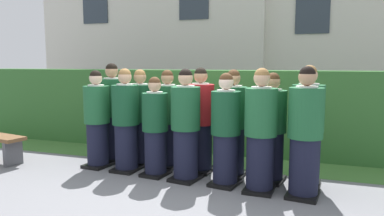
# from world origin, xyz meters

# --- Properties ---
(ground_plane) EXTENTS (60.00, 60.00, 0.00)m
(ground_plane) POSITION_xyz_m (0.00, 0.00, 0.00)
(ground_plane) COLOR slate
(student_front_row_0) EXTENTS (0.43, 0.53, 1.61)m
(student_front_row_0) POSITION_xyz_m (-1.65, 0.19, 0.77)
(student_front_row_0) COLOR black
(student_front_row_0) RESTS_ON ground
(student_front_row_1) EXTENTS (0.43, 0.53, 1.65)m
(student_front_row_1) POSITION_xyz_m (-1.08, 0.13, 0.78)
(student_front_row_1) COLOR black
(student_front_row_1) RESTS_ON ground
(student_front_row_2) EXTENTS (0.40, 0.51, 1.52)m
(student_front_row_2) POSITION_xyz_m (-0.53, 0.06, 0.72)
(student_front_row_2) COLOR black
(student_front_row_2) RESTS_ON ground
(student_front_row_3) EXTENTS (0.45, 0.55, 1.65)m
(student_front_row_3) POSITION_xyz_m (-0.02, -0.00, 0.79)
(student_front_row_3) COLOR black
(student_front_row_3) RESTS_ON ground
(student_front_row_4) EXTENTS (0.44, 0.54, 1.59)m
(student_front_row_4) POSITION_xyz_m (0.59, -0.03, 0.76)
(student_front_row_4) COLOR black
(student_front_row_4) RESTS_ON ground
(student_front_row_5) EXTENTS (0.43, 0.49, 1.67)m
(student_front_row_5) POSITION_xyz_m (1.09, -0.13, 0.79)
(student_front_row_5) COLOR black
(student_front_row_5) RESTS_ON ground
(student_front_row_6) EXTENTS (0.45, 0.56, 1.69)m
(student_front_row_6) POSITION_xyz_m (1.66, -0.15, 0.81)
(student_front_row_6) COLOR black
(student_front_row_6) RESTS_ON ground
(student_rear_row_0) EXTENTS (0.45, 0.52, 1.73)m
(student_rear_row_0) POSITION_xyz_m (-1.62, 0.64, 0.82)
(student_rear_row_0) COLOR black
(student_rear_row_0) RESTS_ON ground
(student_rear_row_1) EXTENTS (0.45, 0.54, 1.62)m
(student_rear_row_1) POSITION_xyz_m (-1.03, 0.56, 0.77)
(student_rear_row_1) COLOR black
(student_rear_row_1) RESTS_ON ground
(student_rear_row_2) EXTENTS (0.42, 0.53, 1.62)m
(student_rear_row_2) POSITION_xyz_m (-0.54, 0.56, 0.77)
(student_rear_row_2) COLOR black
(student_rear_row_2) RESTS_ON ground
(student_in_red_blazer) EXTENTS (0.43, 0.53, 1.66)m
(student_in_red_blazer) POSITION_xyz_m (0.06, 0.49, 0.79)
(student_in_red_blazer) COLOR black
(student_in_red_blazer) RESTS_ON ground
(student_rear_row_4) EXTENTS (0.43, 0.50, 1.63)m
(student_rear_row_4) POSITION_xyz_m (0.59, 0.42, 0.78)
(student_rear_row_4) COLOR black
(student_rear_row_4) RESTS_ON ground
(student_rear_row_5) EXTENTS (0.43, 0.53, 1.59)m
(student_rear_row_5) POSITION_xyz_m (1.18, 0.35, 0.76)
(student_rear_row_5) COLOR black
(student_rear_row_5) RESTS_ON ground
(student_rear_row_6) EXTENTS (0.44, 0.55, 1.70)m
(student_rear_row_6) POSITION_xyz_m (1.68, 0.29, 0.81)
(student_rear_row_6) COLOR black
(student_rear_row_6) RESTS_ON ground
(hedge) EXTENTS (11.17, 0.70, 1.59)m
(hedge) POSITION_xyz_m (0.00, 1.93, 0.79)
(hedge) COLOR #33662D
(hedge) RESTS_ON ground
(school_building_annex) EXTENTS (7.48, 4.40, 7.07)m
(school_building_annex) POSITION_xyz_m (3.20, 7.81, 3.63)
(school_building_annex) COLOR beige
(school_building_annex) RESTS_ON ground
(lawn_strip) EXTENTS (11.17, 0.90, 0.01)m
(lawn_strip) POSITION_xyz_m (0.00, 1.13, 0.00)
(lawn_strip) COLOR #477A38
(lawn_strip) RESTS_ON ground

